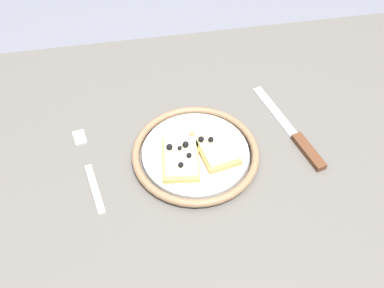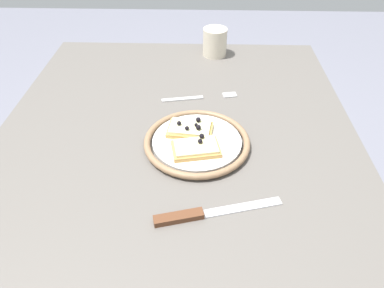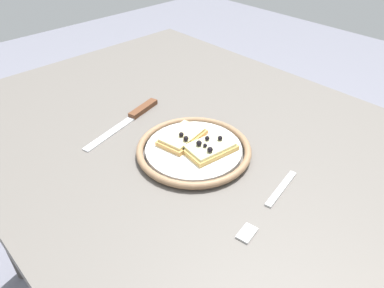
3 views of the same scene
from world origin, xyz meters
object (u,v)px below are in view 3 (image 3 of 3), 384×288
Objects in this scene: knife at (135,115)px; pizza_slice_far at (210,147)px; fork at (269,204)px; dining_table at (196,161)px; plate at (194,150)px; pizza_slice_near at (182,137)px.

pizza_slice_far is at bearing -175.15° from knife.
fork is at bearing 172.72° from pizza_slice_far.
plate is (-0.04, 0.05, 0.08)m from dining_table.
dining_table is at bearing -12.62° from fork.
pizza_slice_far reaches higher than dining_table.
pizza_slice_far is 0.54× the size of fork.
fork is (-0.23, 0.01, -0.02)m from pizza_slice_near.
plate reaches higher than knife.
plate is at bearing 28.17° from pizza_slice_far.
plate is at bearing 178.13° from pizza_slice_near.
plate is 0.04m from pizza_slice_near.
knife is (0.16, 0.00, -0.02)m from pizza_slice_near.
knife is at bearing 18.48° from dining_table.
pizza_slice_near reaches higher than fork.
pizza_slice_far is 0.17m from fork.
dining_table is 0.26m from fork.
pizza_slice_near is 0.07m from pizza_slice_far.
plate is 2.14× the size of pizza_slice_near.
plate is at bearing -1.52° from fork.
pizza_slice_near is 0.47× the size of knife.
pizza_slice_far reaches higher than plate.
dining_table is at bearing -23.68° from pizza_slice_far.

